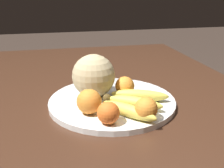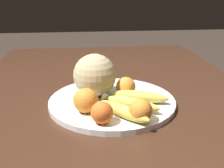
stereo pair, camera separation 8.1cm
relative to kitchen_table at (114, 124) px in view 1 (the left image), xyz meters
The scene contains 9 objects.
kitchen_table is the anchor object (origin of this frame).
fruit_bowl 0.09m from the kitchen_table, 143.61° to the left, with size 0.40×0.40×0.02m.
melon 0.18m from the kitchen_table, 70.40° to the left, with size 0.14×0.14×0.14m.
banana_bunch 0.15m from the kitchen_table, 158.41° to the right, with size 0.22×0.22×0.04m.
orange_front_left 0.19m from the kitchen_table, 136.08° to the left, with size 0.07×0.07×0.07m.
orange_front_right 0.14m from the kitchen_table, 79.09° to the right, with size 0.06×0.06×0.06m.
orange_mid_center 0.22m from the kitchen_table, 162.05° to the left, with size 0.06×0.06×0.06m.
orange_back_left 0.22m from the kitchen_table, 164.08° to the right, with size 0.06×0.06×0.06m.
produce_tag 0.14m from the kitchen_table, 134.82° to the left, with size 0.08×0.03×0.00m.
Camera 1 is at (-0.75, 0.17, 1.09)m, focal length 42.00 mm.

